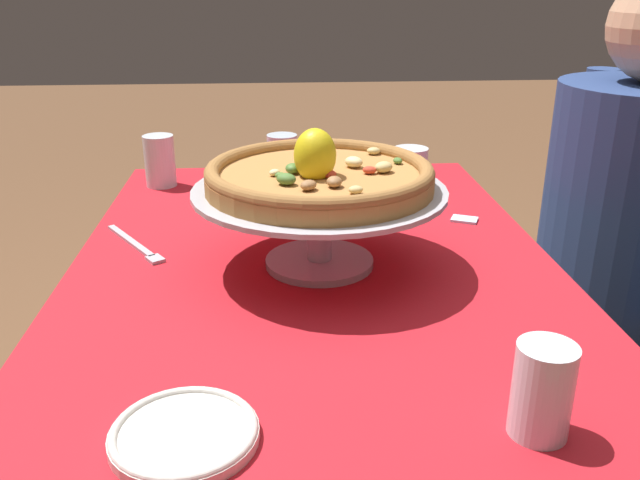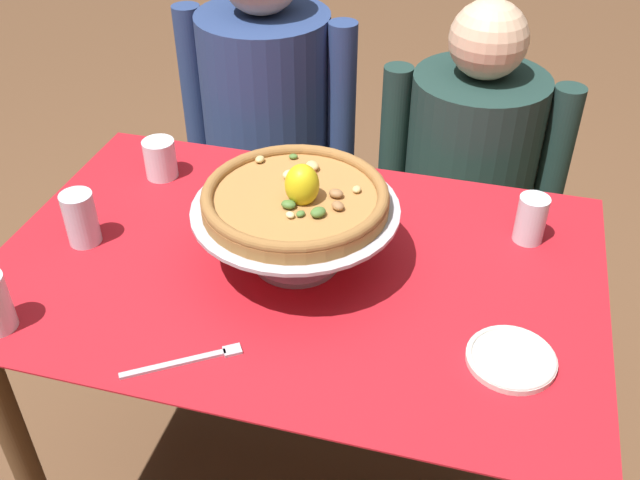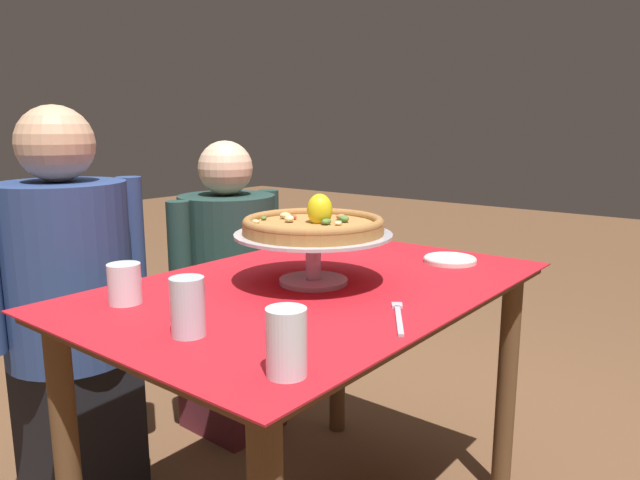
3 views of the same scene
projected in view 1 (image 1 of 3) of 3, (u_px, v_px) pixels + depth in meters
name	position (u px, v px, depth m)	size (l,w,h in m)	color
dining_table	(315.00, 328.00, 1.17)	(1.24, 0.82, 0.76)	brown
pizza_stand	(319.00, 209.00, 1.09)	(0.41, 0.41, 0.13)	#B7B7C1
pizza	(319.00, 174.00, 1.07)	(0.37, 0.37, 0.10)	#AD753D
water_glass_front_left	(160.00, 164.00, 1.53)	(0.07, 0.07, 0.12)	white
water_glass_back_right	(542.00, 395.00, 0.70)	(0.06, 0.06, 0.11)	silver
water_glass_side_left	(282.00, 163.00, 1.53)	(0.07, 0.07, 0.12)	silver
water_glass_back_left	(410.00, 171.00, 1.51)	(0.08, 0.08, 0.09)	white
side_plate	(184.00, 433.00, 0.70)	(0.16, 0.16, 0.02)	silver
dinner_fork	(137.00, 245.00, 1.20)	(0.19, 0.13, 0.01)	#B7B7C1
sugar_packet	(464.00, 219.00, 1.33)	(0.05, 0.04, 0.01)	silver
diner_left	(622.00, 262.00, 1.51)	(0.53, 0.38, 1.23)	black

